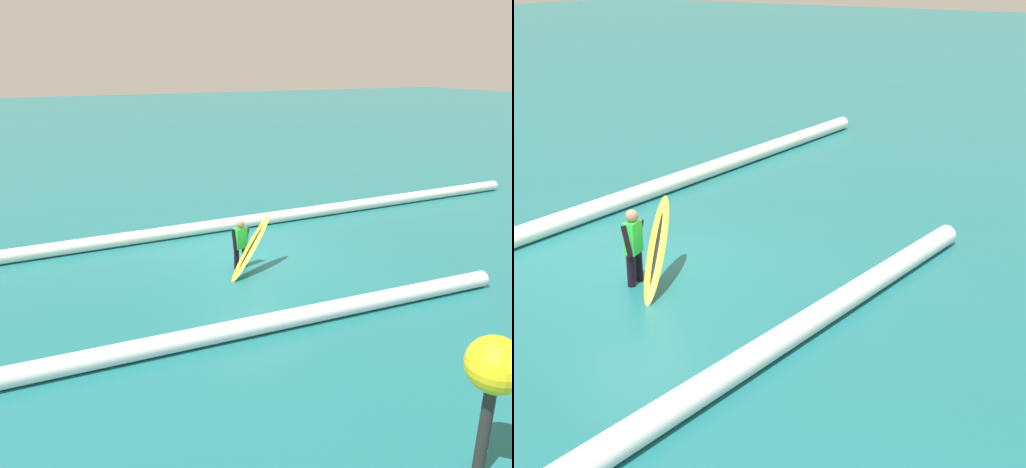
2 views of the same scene
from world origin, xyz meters
The scene contains 6 objects.
ground_plane centered at (0.00, 0.00, 0.00)m, with size 157.18×157.18×0.00m, color #1C696C.
surfer centered at (0.61, 0.53, 0.75)m, with size 0.50×0.35×1.36m.
surfboard centered at (0.49, 0.96, 0.70)m, with size 1.62×1.09×1.44m.
channel_buoy centered at (0.67, 8.83, 1.64)m, with size 0.76×0.76×2.10m.
wave_crest_foreground centered at (-0.46, -2.74, 0.20)m, with size 0.41×0.41×25.25m, color white.
wave_crest_midground centered at (2.61, 4.01, 0.20)m, with size 0.40×0.40×14.05m, color white.
Camera 1 is at (5.87, 12.76, 5.38)m, focal length 36.65 mm.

